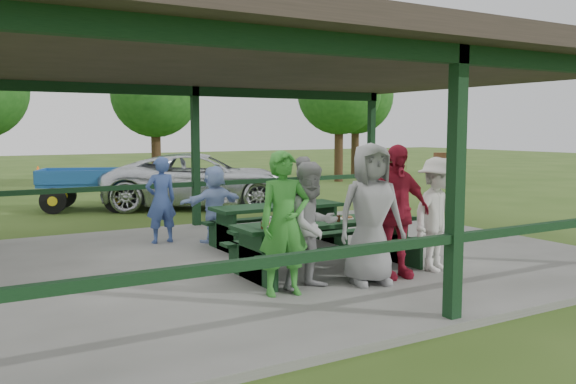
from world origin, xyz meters
TOP-DOWN VIEW (x-y plane):
  - ground at (0.00, 0.00)m, footprint 90.00×90.00m
  - concrete_slab at (0.00, 0.00)m, footprint 10.00×8.00m
  - pavilion_structure at (0.00, 0.00)m, footprint 10.60×8.60m
  - picnic_table_near at (0.06, -1.20)m, footprint 2.85×1.39m
  - picnic_table_far at (0.35, 0.80)m, footprint 2.39×1.39m
  - table_setting at (-0.11, -1.18)m, footprint 2.37×0.45m
  - contestant_green at (-1.15, -2.03)m, footprint 0.74×0.55m
  - contestant_grey_left at (-0.69, -1.97)m, footprint 0.88×0.72m
  - contestant_grey_mid at (0.13, -2.14)m, footprint 1.05×0.81m
  - contestant_red at (0.65, -2.03)m, footprint 1.17×0.63m
  - contestant_white_fedora at (1.47, -2.05)m, footprint 1.22×0.87m
  - spectator_lblue at (-0.45, 1.77)m, footprint 1.39×0.71m
  - spectator_blue at (-1.34, 2.18)m, footprint 0.59×0.40m
  - spectator_grey at (1.36, 1.63)m, footprint 0.86×0.73m
  - pickup_truck at (1.57, 7.31)m, footprint 5.99×4.57m
  - farm_trailer at (-1.29, 8.27)m, footprint 3.42×2.23m
  - tree_mid at (2.50, 14.09)m, footprint 3.31×3.31m
  - tree_right at (9.67, 12.15)m, footprint 3.45×3.45m
  - tree_far_right at (12.01, 14.17)m, footprint 3.46×3.46m

SIDE VIEW (x-z plane):
  - ground at x=0.00m, z-range 0.00..0.00m
  - concrete_slab at x=0.00m, z-range 0.00..0.10m
  - picnic_table_far at x=0.35m, z-range 0.19..0.94m
  - picnic_table_near at x=0.06m, z-range 0.21..0.96m
  - farm_trailer at x=-1.29m, z-range -0.01..1.20m
  - pickup_truck at x=1.57m, z-range 0.00..1.51m
  - spectator_lblue at x=-0.45m, z-range 0.10..1.53m
  - spectator_grey at x=1.36m, z-range 0.10..1.66m
  - table_setting at x=-0.11m, z-range 0.83..0.93m
  - spectator_blue at x=-1.34m, z-range 0.10..1.69m
  - contestant_grey_left at x=-0.69m, z-range 0.10..1.78m
  - contestant_white_fedora at x=1.47m, z-range 0.08..1.83m
  - contestant_green at x=-1.15m, z-range 0.10..1.94m
  - contestant_red at x=0.65m, z-range 0.10..1.99m
  - contestant_grey_mid at x=0.13m, z-range 0.10..2.02m
  - pavilion_structure at x=0.00m, z-range 1.55..4.79m
  - tree_mid at x=2.50m, z-range 0.91..6.08m
  - tree_right at x=9.67m, z-range 0.95..6.35m
  - tree_far_right at x=12.01m, z-range 0.95..6.35m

